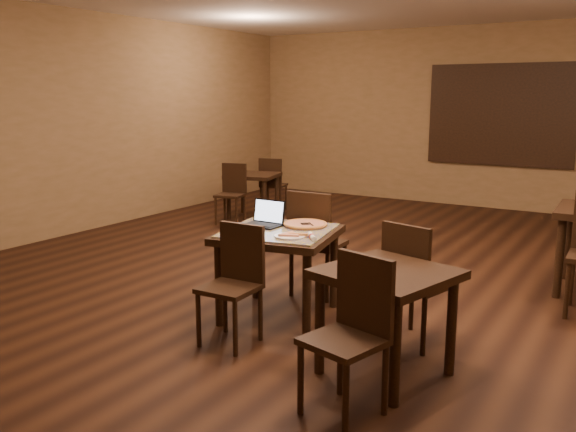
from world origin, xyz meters
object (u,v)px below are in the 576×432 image
Objects in this scene: other_table_c_chair_near at (353,326)px; other_table_c_chair_far at (413,277)px; other_table_b_chair_near at (232,190)px; laptop at (266,219)px; other_table_b_chair_far at (272,182)px; other_table_b at (253,181)px; tiled_table at (279,242)px; pizza_pan at (305,226)px; chair_main_near at (235,276)px; other_table_c at (387,288)px; chair_main_far at (314,238)px.

other_table_c_chair_near is 1.00× the size of other_table_c_chair_far.
other_table_c_chair_far is at bearing -51.14° from other_table_b_chair_near.
laptop reaches higher than other_table_c_chair_near.
other_table_b is at bearing 73.79° from other_table_b_chair_far.
tiled_table is 0.29m from pizza_pan.
chair_main_near is 4.84m from other_table_b.
other_table_c_chair_far is at bearing 120.03° from other_table_b_chair_far.
other_table_b_chair_near is (-2.79, 2.68, -0.27)m from pizza_pan.
other_table_c is (3.84, -4.50, 0.12)m from other_table_b_chair_far.
chair_main_near is at bearing -67.05° from other_table_b_chair_near.
other_table_c_chair_near is at bearing 113.27° from other_table_b_chair_far.
pizza_pan is at bearing 24.30° from laptop.
other_table_c_chair_near is 1.12m from other_table_c_chair_far.
other_table_b_chair_far is at bearing -53.81° from chair_main_far.
other_table_c is (1.21, -1.17, 0.04)m from chair_main_far.
tiled_table is 0.64m from chair_main_near.
other_table_b_chair_far is (0.02, 0.51, -0.07)m from other_table_b.
chair_main_near is 5.27m from other_table_b_chair_far.
chair_main_near is 2.58× the size of pizza_pan.
other_table_b_chair_far is at bearing 126.64° from pizza_pan.
tiled_table is 1.13× the size of other_table_c_chair_far.
tiled_table is 4.34m from other_table_b.
other_table_b is (-2.45, 3.33, -0.26)m from laptop.
other_table_b_chair_far is (-2.63, 3.94, -0.16)m from tiled_table.
chair_main_near is 1.04× the size of other_table_b_chair_far.
chair_main_far is 1.33m from other_table_c_chair_far.
other_table_c_chair_near reaches higher than other_table_b_chair_far.
tiled_table is 1.67m from other_table_c_chair_near.
other_table_b_chair_far is (-2.75, 3.70, -0.27)m from pizza_pan.
other_table_b is at bearing 73.79° from other_table_b_chair_near.
other_table_c is 0.56m from other_table_c_chair_far.
other_table_c_chair_far is (1.39, -0.10, -0.28)m from laptop.
other_table_b_chair_near is 5.21m from other_table_c.
tiled_table is at bearing 88.62° from chair_main_near.
chair_main_far is 3.18× the size of laptop.
other_table_b_chair_near is at bearing 136.22° from pizza_pan.
pizza_pan is 3.88m from other_table_b_chair_near.
other_table_b is at bearing -27.04° from other_table_c_chair_far.
other_table_b_chair_far is at bearing 118.75° from chair_main_near.
chair_main_far reaches higher than other_table_c.
chair_main_near is 1.33m from other_table_c_chair_near.
laptop is at bearing -156.44° from pizza_pan.
chair_main_far reaches higher than pizza_pan.
other_table_b_chair_far is 0.92× the size of other_table_c_chair_far.
other_table_b_chair_far reaches higher than other_table_c.
other_table_b is at bearing -48.87° from chair_main_far.
chair_main_near is 1.23m from chair_main_far.
other_table_b_chair_near is at bearing 152.88° from other_table_c.
other_table_c is 1.01× the size of other_table_c_chair_near.
pizza_pan is (0.12, 0.86, 0.25)m from chair_main_near.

